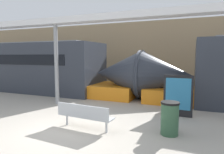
{
  "coord_description": "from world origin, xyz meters",
  "views": [
    {
      "loc": [
        3.7,
        -5.01,
        2.32
      ],
      "look_at": [
        0.47,
        3.03,
        1.4
      ],
      "focal_mm": 32.0,
      "sensor_mm": 36.0,
      "label": 1
    }
  ],
  "objects_px": {
    "bench_near": "(84,114)",
    "poster_board": "(178,96)",
    "trash_bin": "(170,118)",
    "train_right": "(11,67)",
    "support_column_near": "(56,65)"
  },
  "relations": [
    {
      "from": "poster_board",
      "to": "support_column_near",
      "type": "bearing_deg",
      "value": -179.84
    },
    {
      "from": "bench_near",
      "to": "trash_bin",
      "type": "bearing_deg",
      "value": 17.19
    },
    {
      "from": "trash_bin",
      "to": "poster_board",
      "type": "height_order",
      "value": "poster_board"
    },
    {
      "from": "trash_bin",
      "to": "poster_board",
      "type": "distance_m",
      "value": 2.0
    },
    {
      "from": "poster_board",
      "to": "train_right",
      "type": "bearing_deg",
      "value": 167.26
    },
    {
      "from": "train_right",
      "to": "support_column_near",
      "type": "bearing_deg",
      "value": -23.75
    },
    {
      "from": "trash_bin",
      "to": "poster_board",
      "type": "bearing_deg",
      "value": 87.26
    },
    {
      "from": "bench_near",
      "to": "poster_board",
      "type": "distance_m",
      "value": 3.68
    },
    {
      "from": "trash_bin",
      "to": "bench_near",
      "type": "bearing_deg",
      "value": -167.38
    },
    {
      "from": "poster_board",
      "to": "support_column_near",
      "type": "height_order",
      "value": "support_column_near"
    },
    {
      "from": "train_right",
      "to": "poster_board",
      "type": "xyz_separation_m",
      "value": [
        11.56,
        -2.61,
        -0.71
      ]
    },
    {
      "from": "train_right",
      "to": "trash_bin",
      "type": "distance_m",
      "value": 12.39
    },
    {
      "from": "bench_near",
      "to": "poster_board",
      "type": "height_order",
      "value": "poster_board"
    },
    {
      "from": "support_column_near",
      "to": "bench_near",
      "type": "bearing_deg",
      "value": -40.65
    },
    {
      "from": "bench_near",
      "to": "poster_board",
      "type": "bearing_deg",
      "value": 48.52
    }
  ]
}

